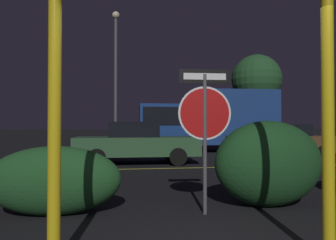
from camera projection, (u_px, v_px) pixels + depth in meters
road_center_stripe at (145, 169)px, 10.19m from camera, size 35.19×0.12×0.01m
stop_sign at (205, 113)px, 4.98m from camera, size 0.82×0.06×2.20m
yellow_pole_left at (55, 78)px, 3.06m from camera, size 0.12×0.12×3.57m
yellow_pole_right at (328, 101)px, 3.20m from camera, size 0.12×0.12×3.15m
hedge_bush_1 at (54, 181)px, 4.90m from camera, size 1.99×0.78×1.03m
hedge_bush_2 at (268, 163)px, 5.45m from camera, size 1.84×1.04×1.42m
passing_car_2 at (136, 143)px, 11.71m from camera, size 4.43×2.04×1.48m
passing_car_3 at (282, 142)px, 12.83m from camera, size 4.18×2.11×1.40m
delivery_truck at (207, 120)px, 17.18m from camera, size 7.15×2.78×3.18m
street_lamp at (116, 70)px, 15.82m from camera, size 0.36×0.36×6.90m
tree_0 at (256, 80)px, 21.36m from camera, size 3.24×3.24×6.00m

